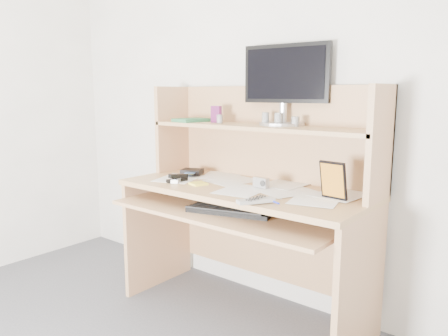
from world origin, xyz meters
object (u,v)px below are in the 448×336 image
Objects in this scene: tv_remote at (256,201)px; monitor at (285,82)px; keyboard at (230,210)px; game_case at (333,180)px; desk at (251,194)px.

monitor reaches higher than tv_remote.
keyboard is 0.78m from monitor.
game_case is 0.36× the size of monitor.
game_case is at bearing -6.20° from desk.
tv_remote is (0.27, -0.34, 0.07)m from desk.
keyboard is 0.54m from game_case.
monitor is at bearing 157.45° from game_case.
monitor reaches higher than game_case.
tv_remote reaches higher than keyboard.
desk is 7.77× the size of tv_remote.
tv_remote is at bearing -52.03° from desk.
desk is 0.54m from game_case.
game_case is at bearing 79.13° from tv_remote.
keyboard is at bearing -101.97° from monitor.
monitor is (0.11, 0.16, 0.62)m from desk.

